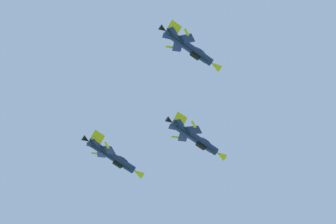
% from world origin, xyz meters
% --- Properties ---
extents(fighter_jet_lead, '(15.93, 8.00, 7.13)m').
position_xyz_m(fighter_jet_lead, '(41.12, 37.54, 142.03)').
color(fighter_jet_lead, navy).
extents(fighter_jet_left_wing, '(15.93, 7.27, 7.81)m').
position_xyz_m(fighter_jet_left_wing, '(28.88, 51.99, 141.62)').
color(fighter_jet_left_wing, navy).
extents(fighter_jet_right_wing, '(15.93, 7.29, 7.79)m').
position_xyz_m(fighter_jet_right_wing, '(28.06, 22.46, 144.52)').
color(fighter_jet_right_wing, navy).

